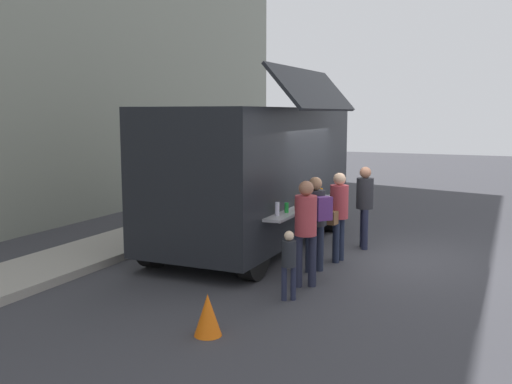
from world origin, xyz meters
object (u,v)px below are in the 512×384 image
object	(u,v)px
customer_extra_browsing	(365,200)
customer_mid_with_backpack	(316,214)
food_truck_main	(255,172)
traffic_cone_orange	(208,315)
customer_rear_waiting	(306,224)
child_near_queue	(289,259)
trash_bin	(235,195)
customer_front_ordering	(339,209)

from	to	relation	value
customer_extra_browsing	customer_mid_with_backpack	bearing A→B (deg)	59.17
food_truck_main	traffic_cone_orange	world-z (taller)	food_truck_main
customer_extra_browsing	customer_rear_waiting	bearing A→B (deg)	63.95
food_truck_main	customer_rear_waiting	xyz separation A→B (m)	(-2.27, -1.92, -0.56)
food_truck_main	child_near_queue	xyz separation A→B (m)	(-3.03, -1.93, -0.96)
traffic_cone_orange	food_truck_main	bearing A→B (deg)	17.28
customer_rear_waiting	child_near_queue	size ratio (longest dim) A/B	1.63
food_truck_main	customer_extra_browsing	world-z (taller)	food_truck_main
traffic_cone_orange	trash_bin	xyz separation A→B (m)	(8.50, 3.80, 0.20)
traffic_cone_orange	child_near_queue	xyz separation A→B (m)	(1.74, -0.44, 0.37)
customer_extra_browsing	child_near_queue	size ratio (longest dim) A/B	1.60
customer_rear_waiting	child_near_queue	bearing A→B (deg)	150.87
customer_front_ordering	customer_rear_waiting	distance (m)	1.78
customer_rear_waiting	customer_extra_browsing	world-z (taller)	customer_rear_waiting
trash_bin	customer_rear_waiting	size ratio (longest dim) A/B	0.55
customer_rear_waiting	customer_mid_with_backpack	bearing A→B (deg)	-21.92
traffic_cone_orange	customer_extra_browsing	world-z (taller)	customer_extra_browsing
trash_bin	customer_extra_browsing	size ratio (longest dim) A/B	0.55
child_near_queue	customer_front_ordering	bearing A→B (deg)	-33.49
food_truck_main	trash_bin	world-z (taller)	food_truck_main
food_truck_main	traffic_cone_orange	xyz separation A→B (m)	(-4.77, -1.48, -1.33)
customer_front_ordering	customer_mid_with_backpack	distance (m)	0.90
traffic_cone_orange	customer_rear_waiting	size ratio (longest dim) A/B	0.31
customer_rear_waiting	customer_front_ordering	bearing A→B (deg)	-30.62
customer_front_ordering	child_near_queue	xyz separation A→B (m)	(-2.55, 0.03, -0.37)
customer_rear_waiting	food_truck_main	bearing A→B (deg)	10.87
child_near_queue	trash_bin	bearing A→B (deg)	-0.62
traffic_cone_orange	customer_rear_waiting	world-z (taller)	customer_rear_waiting
food_truck_main	traffic_cone_orange	size ratio (longest dim) A/B	10.73
child_near_queue	traffic_cone_orange	bearing A→B (deg)	133.01
food_truck_main	customer_mid_with_backpack	xyz separation A→B (m)	(-1.37, -1.80, -0.55)
trash_bin	customer_extra_browsing	distance (m)	5.37
customer_rear_waiting	child_near_queue	distance (m)	0.87
trash_bin	customer_mid_with_backpack	distance (m)	6.58
customer_mid_with_backpack	traffic_cone_orange	bearing A→B (deg)	125.77
trash_bin	customer_extra_browsing	bearing A→B (deg)	-123.22
trash_bin	child_near_queue	size ratio (longest dim) A/B	0.89
customer_rear_waiting	customer_extra_browsing	xyz separation A→B (m)	(3.07, -0.23, -0.02)
child_near_queue	food_truck_main	bearing A→B (deg)	-0.31
child_near_queue	customer_rear_waiting	bearing A→B (deg)	-32.44
traffic_cone_orange	child_near_queue	distance (m)	1.83
trash_bin	customer_extra_browsing	world-z (taller)	customer_extra_browsing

